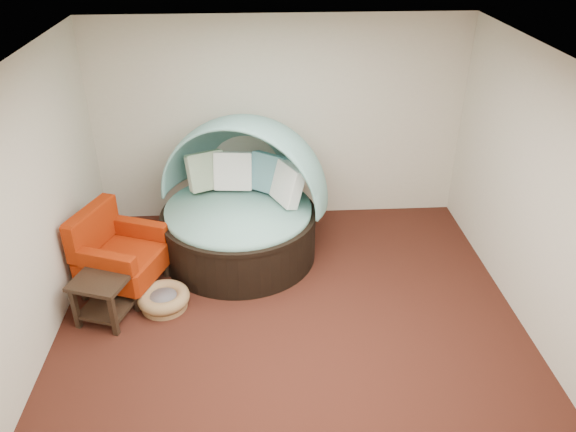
{
  "coord_description": "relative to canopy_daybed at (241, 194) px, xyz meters",
  "views": [
    {
      "loc": [
        -0.32,
        -4.69,
        4.03
      ],
      "look_at": [
        0.0,
        0.6,
        1.01
      ],
      "focal_mm": 35.0,
      "sensor_mm": 36.0,
      "label": 1
    }
  ],
  "objects": [
    {
      "name": "ceiling",
      "position": [
        0.53,
        -1.51,
        1.98
      ],
      "size": [
        5.0,
        5.0,
        0.0
      ],
      "primitive_type": "plane",
      "rotation": [
        3.14,
        0.0,
        0.0
      ],
      "color": "white",
      "rests_on": "wall_back"
    },
    {
      "name": "wall_right",
      "position": [
        3.03,
        -1.51,
        0.58
      ],
      "size": [
        0.0,
        5.0,
        5.0
      ],
      "primitive_type": "plane",
      "rotation": [
        1.57,
        0.0,
        -1.57
      ],
      "color": "beige",
      "rests_on": "floor"
    },
    {
      "name": "canopy_daybed",
      "position": [
        0.0,
        0.0,
        0.0
      ],
      "size": [
        2.52,
        2.48,
        1.78
      ],
      "rotation": [
        0.0,
        0.0,
        -0.35
      ],
      "color": "black",
      "rests_on": "floor"
    },
    {
      "name": "pet_basket",
      "position": [
        -0.88,
        -1.12,
        -0.72
      ],
      "size": [
        0.64,
        0.64,
        0.2
      ],
      "rotation": [
        0.0,
        0.0,
        0.1
      ],
      "color": "olive",
      "rests_on": "floor"
    },
    {
      "name": "wall_back",
      "position": [
        0.53,
        0.99,
        0.58
      ],
      "size": [
        5.0,
        0.0,
        5.0
      ],
      "primitive_type": "plane",
      "rotation": [
        1.57,
        0.0,
        0.0
      ],
      "color": "beige",
      "rests_on": "floor"
    },
    {
      "name": "side_table",
      "position": [
        -1.47,
        -1.27,
        -0.47
      ],
      "size": [
        0.71,
        0.71,
        0.54
      ],
      "rotation": [
        0.0,
        0.0,
        -0.32
      ],
      "color": "black",
      "rests_on": "floor"
    },
    {
      "name": "red_armchair",
      "position": [
        -1.43,
        -0.69,
        -0.36
      ],
      "size": [
        1.1,
        1.1,
        1.0
      ],
      "rotation": [
        0.0,
        0.0,
        -0.36
      ],
      "color": "black",
      "rests_on": "floor"
    },
    {
      "name": "floor",
      "position": [
        0.53,
        -1.51,
        -0.82
      ],
      "size": [
        5.0,
        5.0,
        0.0
      ],
      "primitive_type": "plane",
      "color": "#431C13",
      "rests_on": "ground"
    },
    {
      "name": "wall_front",
      "position": [
        0.53,
        -4.01,
        0.58
      ],
      "size": [
        5.0,
        0.0,
        5.0
      ],
      "primitive_type": "plane",
      "rotation": [
        -1.57,
        0.0,
        0.0
      ],
      "color": "beige",
      "rests_on": "floor"
    },
    {
      "name": "wall_left",
      "position": [
        -1.97,
        -1.51,
        0.58
      ],
      "size": [
        0.0,
        5.0,
        5.0
      ],
      "primitive_type": "plane",
      "rotation": [
        1.57,
        0.0,
        1.57
      ],
      "color": "beige",
      "rests_on": "floor"
    }
  ]
}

